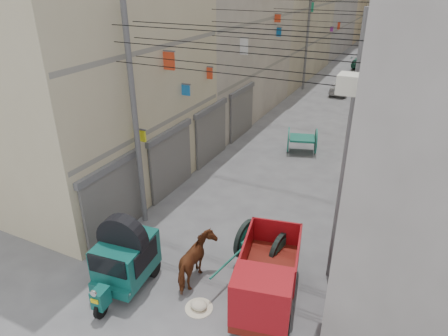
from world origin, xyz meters
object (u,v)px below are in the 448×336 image
Objects in this scene: horse at (197,261)px; distant_car_white at (342,87)px; mini_truck at (266,287)px; distant_car_green at (367,61)px; second_cart at (302,140)px; feed_sack at (199,305)px; distant_car_grey at (373,98)px; auto_rickshaw at (125,256)px; tonga_cart at (263,245)px.

horse is 24.01m from distant_car_white.
mini_truck is 0.82× the size of distant_car_green.
feed_sack is at bearing -104.05° from second_cart.
feed_sack is 0.15× the size of distant_car_grey.
tonga_cart is (3.34, 2.80, -0.39)m from auto_rickshaw.
horse is 35.19m from distant_car_green.
mini_truck is 24.45m from distant_car_white.
auto_rickshaw reaches higher than distant_car_white.
distant_car_grey is (1.72, 22.73, 0.42)m from feed_sack.
second_cart is 12.76m from distant_car_white.
second_cart is 10.73m from distant_car_grey.
mini_truck is 7.36× the size of feed_sack.
mini_truck reaches higher than auto_rickshaw.
distant_car_grey is 0.73× the size of distant_car_green.
horse is 0.53× the size of distant_car_grey.
second_cart is (-2.29, 11.54, -0.22)m from mini_truck.
feed_sack is at bearing 96.44° from distant_car_white.
horse reaches higher than tonga_cart.
mini_truck is 2.04m from feed_sack.
auto_rickshaw is 0.73× the size of mini_truck.
mini_truck is 22.03m from distant_car_grey.
horse is at bearing 122.03° from feed_sack.
auto_rickshaw is 2.16m from horse.
distant_car_green reaches higher than distant_car_grey.
distant_car_green is at bearing 119.38° from distant_car_grey.
second_cart is 23.94m from distant_car_green.
horse is 0.39× the size of distant_car_green.
feed_sack is at bearing -75.10° from distant_car_grey.
distant_car_green is (-2.44, 35.48, -0.28)m from mini_truck.
mini_truck is (0.85, -2.00, 0.22)m from tonga_cart.
distant_car_green is at bearing 101.79° from tonga_cart.
horse is at bearing 24.38° from auto_rickshaw.
second_cart is at bearing 89.23° from mini_truck.
horse is (-2.36, 0.29, -0.19)m from mini_truck.
auto_rickshaw is 1.55× the size of horse.
distant_car_green reaches higher than feed_sack.
distant_car_white is (1.48, 25.10, -0.54)m from auto_rickshaw.
mini_truck is 1.12× the size of distant_car_grey.
second_cart reaches higher than distant_car_green.
second_cart is 0.55× the size of distant_car_white.
auto_rickshaw is at bearing 101.39° from distant_car_green.
auto_rickshaw is at bearing -177.65° from feed_sack.
distant_car_grey is at bearing 114.32° from distant_car_green.
distant_car_green is (1.76, 36.28, -0.44)m from auto_rickshaw.
distant_car_grey is 13.67m from distant_car_green.
mini_truck is at bearing 100.57° from distant_car_white.
tonga_cart reaches higher than distant_car_green.
feed_sack is 36.19m from distant_car_green.
second_cart is at bearing 92.59° from feed_sack.
auto_rickshaw is 0.60× the size of distant_car_green.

